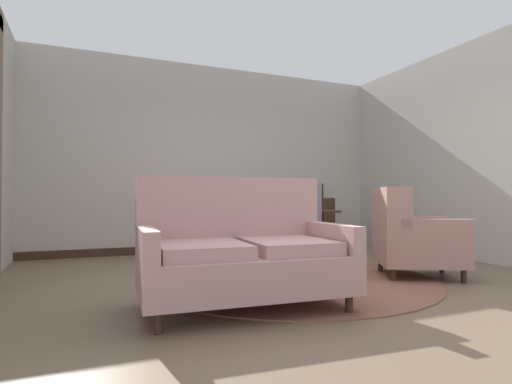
{
  "coord_description": "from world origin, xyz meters",
  "views": [
    {
      "loc": [
        -2.02,
        -3.58,
        0.86
      ],
      "look_at": [
        -0.24,
        0.64,
        0.93
      ],
      "focal_mm": 28.58,
      "sensor_mm": 36.0,
      "label": 1
    }
  ],
  "objects_px": {
    "porcelain_vase": "(283,222)",
    "armchair_near_window": "(290,228)",
    "settee": "(242,254)",
    "armchair_back_corner": "(220,230)",
    "coffee_table": "(287,244)",
    "armchair_near_sideboard": "(411,238)",
    "side_table": "(321,229)",
    "sideboard": "(304,219)"
  },
  "relations": [
    {
      "from": "porcelain_vase",
      "to": "armchair_near_sideboard",
      "type": "xyz_separation_m",
      "value": [
        1.25,
        -0.65,
        -0.18
      ]
    },
    {
      "from": "coffee_table",
      "to": "side_table",
      "type": "xyz_separation_m",
      "value": [
        0.99,
        0.85,
        0.08
      ]
    },
    {
      "from": "porcelain_vase",
      "to": "armchair_back_corner",
      "type": "xyz_separation_m",
      "value": [
        -0.35,
        1.26,
        -0.17
      ]
    },
    {
      "from": "porcelain_vase",
      "to": "armchair_near_window",
      "type": "xyz_separation_m",
      "value": [
        0.6,
        0.96,
        -0.15
      ]
    },
    {
      "from": "coffee_table",
      "to": "armchair_near_window",
      "type": "distance_m",
      "value": 1.11
    },
    {
      "from": "coffee_table",
      "to": "side_table",
      "type": "distance_m",
      "value": 1.31
    },
    {
      "from": "coffee_table",
      "to": "settee",
      "type": "relative_size",
      "value": 0.47
    },
    {
      "from": "armchair_near_sideboard",
      "to": "armchair_back_corner",
      "type": "bearing_deg",
      "value": 67.41
    },
    {
      "from": "coffee_table",
      "to": "armchair_near_window",
      "type": "bearing_deg",
      "value": 60.14
    },
    {
      "from": "settee",
      "to": "armchair_back_corner",
      "type": "bearing_deg",
      "value": 80.11
    },
    {
      "from": "armchair_near_window",
      "to": "sideboard",
      "type": "relative_size",
      "value": 0.93
    },
    {
      "from": "porcelain_vase",
      "to": "settee",
      "type": "relative_size",
      "value": 0.23
    },
    {
      "from": "armchair_near_window",
      "to": "sideboard",
      "type": "height_order",
      "value": "sideboard"
    },
    {
      "from": "armchair_near_sideboard",
      "to": "armchair_back_corner",
      "type": "xyz_separation_m",
      "value": [
        -1.6,
        1.9,
        0.0
      ]
    },
    {
      "from": "coffee_table",
      "to": "porcelain_vase",
      "type": "xyz_separation_m",
      "value": [
        -0.05,
        -0.01,
        0.25
      ]
    },
    {
      "from": "coffee_table",
      "to": "armchair_back_corner",
      "type": "distance_m",
      "value": 1.31
    },
    {
      "from": "armchair_near_window",
      "to": "armchair_near_sideboard",
      "type": "bearing_deg",
      "value": 129.95
    },
    {
      "from": "armchair_near_sideboard",
      "to": "sideboard",
      "type": "height_order",
      "value": "sideboard"
    },
    {
      "from": "coffee_table",
      "to": "settee",
      "type": "height_order",
      "value": "settee"
    },
    {
      "from": "sideboard",
      "to": "coffee_table",
      "type": "bearing_deg",
      "value": -124.05
    },
    {
      "from": "side_table",
      "to": "sideboard",
      "type": "height_order",
      "value": "sideboard"
    },
    {
      "from": "armchair_back_corner",
      "to": "sideboard",
      "type": "xyz_separation_m",
      "value": [
        1.82,
        0.87,
        0.07
      ]
    },
    {
      "from": "coffee_table",
      "to": "porcelain_vase",
      "type": "distance_m",
      "value": 0.26
    },
    {
      "from": "settee",
      "to": "armchair_near_sideboard",
      "type": "xyz_separation_m",
      "value": [
        2.16,
        0.44,
        0.01
      ]
    },
    {
      "from": "porcelain_vase",
      "to": "armchair_near_sideboard",
      "type": "bearing_deg",
      "value": -27.29
    },
    {
      "from": "coffee_table",
      "to": "porcelain_vase",
      "type": "relative_size",
      "value": 2.09
    },
    {
      "from": "armchair_near_window",
      "to": "armchair_back_corner",
      "type": "height_order",
      "value": "armchair_near_window"
    },
    {
      "from": "armchair_near_window",
      "to": "armchair_back_corner",
      "type": "bearing_deg",
      "value": 0.53
    },
    {
      "from": "coffee_table",
      "to": "armchair_near_sideboard",
      "type": "xyz_separation_m",
      "value": [
        1.2,
        -0.65,
        0.07
      ]
    },
    {
      "from": "porcelain_vase",
      "to": "side_table",
      "type": "relative_size",
      "value": 0.54
    },
    {
      "from": "coffee_table",
      "to": "armchair_back_corner",
      "type": "bearing_deg",
      "value": 107.58
    },
    {
      "from": "armchair_near_window",
      "to": "sideboard",
      "type": "distance_m",
      "value": 1.46
    },
    {
      "from": "porcelain_vase",
      "to": "armchair_near_sideboard",
      "type": "distance_m",
      "value": 1.42
    },
    {
      "from": "settee",
      "to": "sideboard",
      "type": "height_order",
      "value": "sideboard"
    },
    {
      "from": "armchair_near_sideboard",
      "to": "settee",
      "type": "bearing_deg",
      "value": 128.84
    },
    {
      "from": "porcelain_vase",
      "to": "armchair_near_window",
      "type": "height_order",
      "value": "armchair_near_window"
    },
    {
      "from": "coffee_table",
      "to": "armchair_back_corner",
      "type": "height_order",
      "value": "armchair_back_corner"
    },
    {
      "from": "armchair_near_window",
      "to": "side_table",
      "type": "distance_m",
      "value": 0.46
    },
    {
      "from": "side_table",
      "to": "sideboard",
      "type": "bearing_deg",
      "value": 70.96
    },
    {
      "from": "porcelain_vase",
      "to": "coffee_table",
      "type": "bearing_deg",
      "value": 7.78
    },
    {
      "from": "coffee_table",
      "to": "armchair_back_corner",
      "type": "xyz_separation_m",
      "value": [
        -0.4,
        1.25,
        0.08
      ]
    },
    {
      "from": "armchair_near_sideboard",
      "to": "coffee_table",
      "type": "bearing_deg",
      "value": 88.87
    }
  ]
}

